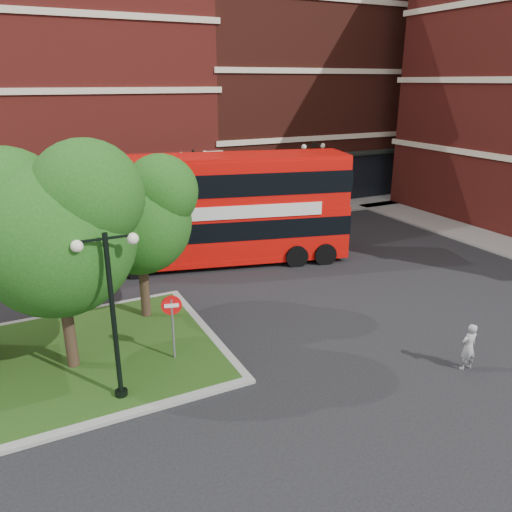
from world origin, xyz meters
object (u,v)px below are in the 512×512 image
car_silver (89,231)px  car_white (288,212)px  woman (469,347)px  bus (222,202)px

car_silver → car_white: 12.17m
woman → car_silver: 20.85m
car_silver → bus: bearing=-133.9°
bus → car_white: (6.61, 4.95, -2.35)m
woman → bus: bearing=-72.6°
bus → car_white: bus is taller
bus → car_silver: 8.80m
car_silver → woman: bearing=-150.3°
bus → car_white: 8.58m
car_silver → car_white: (12.08, -1.50, 0.10)m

